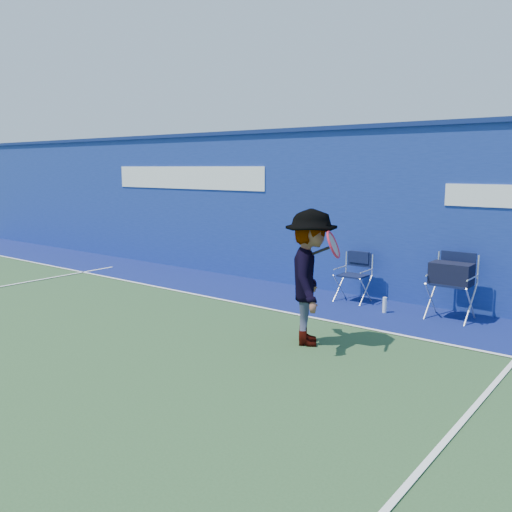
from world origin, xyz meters
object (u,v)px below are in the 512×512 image
Objects in this scene: directors_chair_left at (353,285)px; tennis_player at (311,277)px; directors_chair_right at (451,292)px; water_bottle at (385,305)px.

directors_chair_left is 0.48× the size of tennis_player.
directors_chair_right is 0.57× the size of tennis_player.
water_bottle is 0.14× the size of tennis_player.
directors_chair_left is at bearing 177.28° from directors_chair_right.
tennis_player is (-0.14, -2.04, 0.77)m from water_bottle.
directors_chair_right is at bearing 64.91° from tennis_player.
directors_chair_left is at bearing 154.11° from water_bottle.
directors_chair_right is 1.04m from water_bottle.
directors_chair_left is 1.73m from directors_chair_right.
directors_chair_right reaches higher than directors_chair_left.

